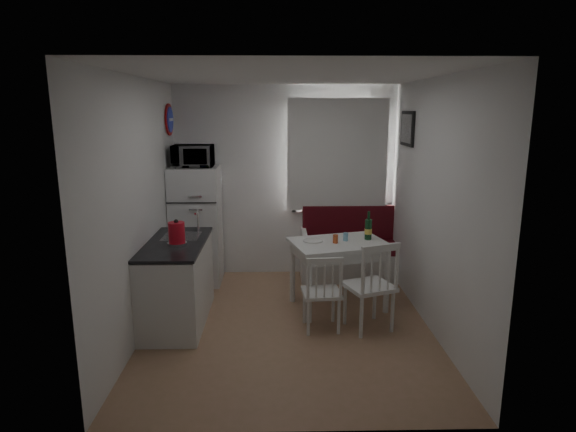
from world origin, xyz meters
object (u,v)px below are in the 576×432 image
Objects in this scene: kitchen_counter at (177,281)px; bench at (350,255)px; chair_left at (322,285)px; fridge at (197,225)px; wine_bottle at (368,225)px; dining_table at (339,249)px; microwave at (193,156)px; chair_right at (371,278)px; kettle at (177,233)px.

kitchen_counter is 2.50m from bench.
chair_left is 0.29× the size of fridge.
wine_bottle is (0.60, 0.76, 0.45)m from chair_left.
chair_left is at bearing -126.02° from dining_table.
wine_bottle is (2.13, -0.80, 0.18)m from fridge.
kitchen_counter is at bearing 163.88° from chair_left.
fridge is (-1.53, 1.56, 0.26)m from chair_left.
microwave reaches higher than dining_table.
fridge is 2.28m from wine_bottle.
kitchen_counter is 2.28× the size of chair_right.
microwave is at bearing -175.54° from bench.
fridge is at bearing 91.24° from kettle.
bench is at bearing 68.01° from chair_right.
chair_right is 0.37× the size of fridge.
chair_right is at bearing -97.40° from wine_bottle.
kettle is (0.03, -1.33, -0.66)m from microwave.
dining_table is 2.09× the size of chair_right.
kettle is 2.18m from wine_bottle.
microwave is (0.02, 1.19, 1.24)m from kitchen_counter.
kettle reaches higher than chair_right.
bench reaches higher than dining_table.
fridge is at bearing -176.91° from bench.
kettle is at bearing -143.81° from bench.
chair_right is 2.76m from microwave.
fridge is 1.41m from kettle.
kitchen_counter is at bearing -90.94° from microwave.
dining_table is 2.71× the size of chair_left.
wine_bottle is at bearing 46.96° from chair_left.
fridge reaches higher than chair_right.
chair_left is 2.45m from microwave.
microwave reaches higher than wine_bottle.
bench is 2.63m from kettle.
wine_bottle is (2.13, -0.75, -0.74)m from microwave.
bench is 1.77m from chair_left.
kettle is (-2.00, 0.19, 0.43)m from chair_right.
fridge is 0.92m from microwave.
microwave is at bearing 89.06° from kitchen_counter.
kitchen_counter reaches higher than bench.
bench is 1.13× the size of dining_table.
bench is 2.71× the size of microwave.
microwave reaches higher than chair_left.
dining_table is at bearing 15.35° from kettle.
kettle is (0.03, -1.38, 0.26)m from fridge.
kettle is at bearing -70.38° from kitchen_counter.
dining_table is 0.72m from chair_right.
dining_table is (-0.30, -1.02, 0.38)m from bench.
fridge is at bearing 89.10° from kitchen_counter.
kitchen_counter reaches higher than chair_left.
chair_right is (-0.05, -1.69, 0.28)m from bench.
dining_table is 2.00m from fridge.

